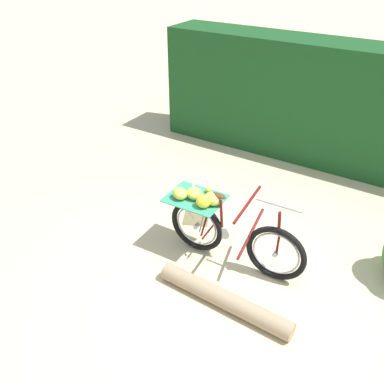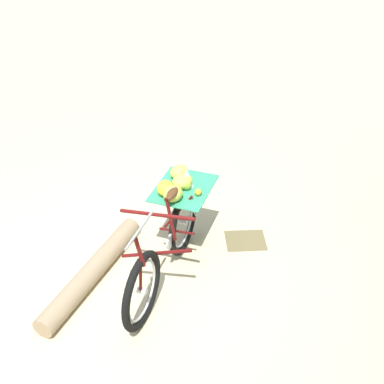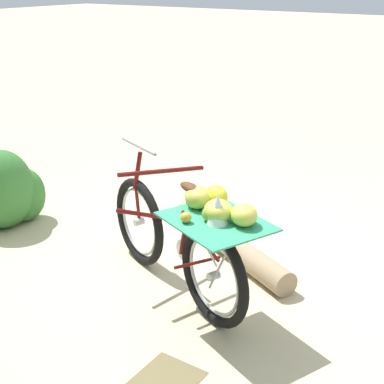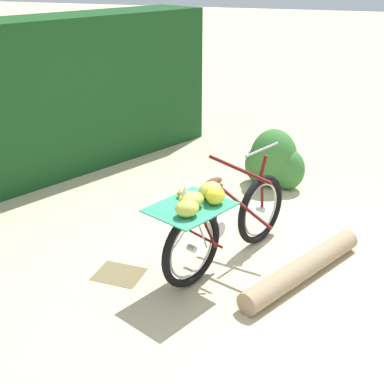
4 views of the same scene
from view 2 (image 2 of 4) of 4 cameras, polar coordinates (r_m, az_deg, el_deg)
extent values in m
plane|color=beige|center=(4.96, -6.04, -10.77)|extent=(60.00, 60.00, 0.00)
torus|color=black|center=(4.39, -5.85, -11.41)|extent=(0.34, 0.70, 0.73)
torus|color=#B7B7BC|center=(4.39, -5.85, -11.41)|extent=(0.24, 0.53, 0.57)
cylinder|color=#B7B7BC|center=(4.39, -5.85, -11.41)|extent=(0.10, 0.09, 0.06)
torus|color=black|center=(5.11, -1.02, -3.47)|extent=(0.34, 0.70, 0.73)
torus|color=#B7B7BC|center=(5.11, -1.02, -3.47)|extent=(0.24, 0.53, 0.57)
cylinder|color=#B7B7BC|center=(5.11, -1.02, -3.47)|extent=(0.10, 0.09, 0.06)
cylinder|color=#590F0F|center=(4.49, -4.26, -7.15)|extent=(0.66, 0.30, 0.30)
cylinder|color=#590F0F|center=(4.29, -4.12, -2.67)|extent=(0.67, 0.31, 0.11)
cylinder|color=#590F0F|center=(4.69, -2.49, -3.24)|extent=(0.12, 0.07, 0.49)
cylinder|color=#590F0F|center=(4.96, -1.78, -4.60)|extent=(0.36, 0.17, 0.05)
cylinder|color=#590F0F|center=(4.86, -1.66, -2.37)|extent=(0.30, 0.14, 0.47)
cylinder|color=#590F0F|center=(4.28, -6.03, -10.09)|extent=(0.06, 0.04, 0.30)
cylinder|color=#590F0F|center=(4.09, -6.16, -6.93)|extent=(0.10, 0.07, 0.30)
cylinder|color=gray|center=(3.98, -6.16, -4.42)|extent=(0.22, 0.49, 0.02)
ellipsoid|color=#4C2D19|center=(4.58, -2.30, -0.10)|extent=(0.17, 0.24, 0.06)
cylinder|color=#B7B7BC|center=(4.82, -2.59, -5.80)|extent=(0.08, 0.16, 0.16)
cylinder|color=#B7B7BC|center=(4.92, -1.42, -2.36)|extent=(0.19, 0.09, 0.39)
cylinder|color=#B7B7BC|center=(5.08, -0.59, -1.02)|extent=(0.23, 0.11, 0.39)
cube|color=brown|center=(4.89, -0.98, 0.30)|extent=(0.64, 0.72, 0.02)
cube|color=#33936B|center=(4.88, -0.98, 0.47)|extent=(0.76, 0.84, 0.01)
ellipsoid|color=#CCC64C|center=(4.99, -1.51, 2.34)|extent=(0.26, 0.26, 0.14)
ellipsoid|color=#CCC64C|center=(4.85, -1.13, 1.25)|extent=(0.29, 0.28, 0.14)
ellipsoid|color=yellow|center=(4.74, -3.18, 0.47)|extent=(0.21, 0.22, 0.16)
ellipsoid|color=#CCC64C|center=(4.66, -2.24, -0.20)|extent=(0.27, 0.27, 0.15)
sphere|color=gold|center=(4.75, 0.72, -0.02)|extent=(0.07, 0.07, 0.07)
sphere|color=#8CAD38|center=(4.83, -0.63, 0.80)|extent=(0.10, 0.10, 0.10)
cone|color=white|center=(4.85, -0.61, 1.73)|extent=(0.18, 0.18, 0.20)
cylinder|color=#9E8466|center=(5.02, -11.56, -9.07)|extent=(0.90, 1.52, 0.20)
cube|color=olive|center=(5.47, 6.26, -5.64)|extent=(0.44, 0.36, 0.01)
camera|label=1|loc=(5.32, -56.70, 20.60)|focal=38.42mm
camera|label=3|loc=(6.59, 25.27, 20.67)|focal=52.44mm
camera|label=4|loc=(7.87, -13.23, 27.48)|focal=48.17mm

